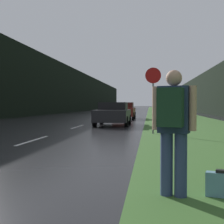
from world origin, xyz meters
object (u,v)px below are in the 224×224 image
object	(u,v)px
stop_sign	(153,93)
hitchhiker_with_backpack	(173,125)
suitcase	(221,185)
car_passing_far	(125,111)
car_passing_near	(113,114)

from	to	relation	value
stop_sign	hitchhiker_with_backpack	xyz separation A→B (m)	(0.17, -9.30, -0.76)
hitchhiker_with_backpack	suitcase	size ratio (longest dim) A/B	4.04
hitchhiker_with_backpack	car_passing_far	distance (m)	23.79
hitchhiker_with_backpack	car_passing_far	size ratio (longest dim) A/B	0.41
car_passing_near	car_passing_far	size ratio (longest dim) A/B	0.98
car_passing_far	suitcase	bearing A→B (deg)	97.72
stop_sign	suitcase	size ratio (longest dim) A/B	6.64
suitcase	car_passing_near	distance (m)	15.02
car_passing_near	hitchhiker_with_backpack	bearing A→B (deg)	99.80
hitchhiker_with_backpack	suitcase	distance (m)	1.05
suitcase	car_passing_near	bearing A→B (deg)	119.27
stop_sign	suitcase	xyz separation A→B (m)	(0.82, -9.24, -1.59)
stop_sign	hitchhiker_with_backpack	bearing A→B (deg)	-88.98
suitcase	car_passing_far	bearing A→B (deg)	114.69
suitcase	car_passing_far	xyz separation A→B (m)	(-3.20, 23.60, 0.56)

